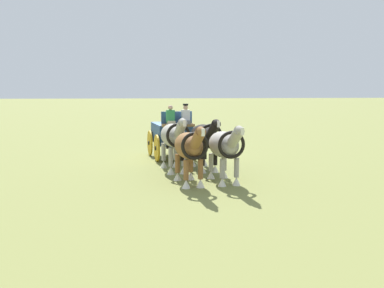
{
  "coord_description": "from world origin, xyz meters",
  "views": [
    {
      "loc": [
        21.77,
        -1.13,
        3.45
      ],
      "look_at": [
        4.28,
        0.59,
        1.2
      ],
      "focal_mm": 42.22,
      "sensor_mm": 36.0,
      "label": 1
    }
  ],
  "objects_px": {
    "draft_horse_rear_near": "(205,137)",
    "draft_horse_lead_near": "(225,146)",
    "show_wagon": "(172,134)",
    "draft_horse_lead_off": "(190,148)",
    "draft_horse_rear_off": "(174,137)"
  },
  "relations": [
    {
      "from": "show_wagon",
      "to": "draft_horse_rear_off",
      "type": "bearing_deg",
      "value": -1.97
    },
    {
      "from": "show_wagon",
      "to": "draft_horse_rear_off",
      "type": "relative_size",
      "value": 1.74
    },
    {
      "from": "show_wagon",
      "to": "draft_horse_lead_off",
      "type": "bearing_deg",
      "value": 2.67
    },
    {
      "from": "draft_horse_rear_off",
      "to": "draft_horse_lead_off",
      "type": "distance_m",
      "value": 2.61
    },
    {
      "from": "show_wagon",
      "to": "draft_horse_lead_near",
      "type": "distance_m",
      "value": 6.04
    },
    {
      "from": "draft_horse_rear_off",
      "to": "draft_horse_lead_near",
      "type": "distance_m",
      "value": 2.91
    },
    {
      "from": "draft_horse_rear_near",
      "to": "draft_horse_lead_near",
      "type": "distance_m",
      "value": 2.6
    },
    {
      "from": "draft_horse_rear_near",
      "to": "draft_horse_lead_off",
      "type": "height_order",
      "value": "draft_horse_rear_near"
    },
    {
      "from": "draft_horse_rear_off",
      "to": "draft_horse_lead_off",
      "type": "relative_size",
      "value": 1.08
    },
    {
      "from": "draft_horse_rear_off",
      "to": "draft_horse_lead_near",
      "type": "relative_size",
      "value": 1.08
    },
    {
      "from": "draft_horse_lead_near",
      "to": "draft_horse_lead_off",
      "type": "distance_m",
      "value": 1.3
    },
    {
      "from": "draft_horse_rear_near",
      "to": "draft_horse_lead_near",
      "type": "xyz_separation_m",
      "value": [
        2.57,
        0.4,
        -0.04
      ]
    },
    {
      "from": "draft_horse_lead_off",
      "to": "show_wagon",
      "type": "bearing_deg",
      "value": -177.33
    },
    {
      "from": "draft_horse_rear_near",
      "to": "draft_horse_lead_near",
      "type": "bearing_deg",
      "value": 8.86
    },
    {
      "from": "draft_horse_rear_near",
      "to": "draft_horse_lead_near",
      "type": "relative_size",
      "value": 1.09
    }
  ]
}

